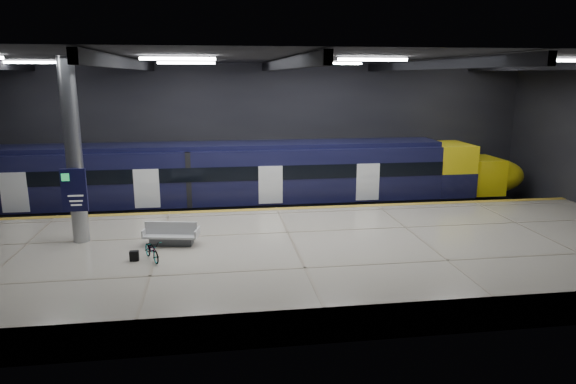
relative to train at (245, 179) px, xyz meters
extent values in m
plane|color=black|center=(1.34, -5.50, -2.06)|extent=(30.00, 30.00, 0.00)
cube|color=black|center=(1.34, 2.50, 1.94)|extent=(30.00, 0.10, 8.00)
cube|color=black|center=(1.34, -13.50, 1.94)|extent=(30.00, 0.10, 8.00)
cube|color=black|center=(1.34, -5.50, 5.94)|extent=(30.00, 16.00, 0.10)
cube|color=black|center=(-4.66, -5.50, 5.69)|extent=(0.25, 16.00, 0.40)
cube|color=black|center=(1.34, -5.50, 5.69)|extent=(0.25, 16.00, 0.40)
cube|color=black|center=(7.34, -5.50, 5.69)|extent=(0.25, 16.00, 0.40)
cube|color=black|center=(13.34, -5.50, 5.69)|extent=(0.25, 16.00, 0.40)
cube|color=white|center=(-2.66, -7.50, 5.82)|extent=(2.60, 0.18, 0.10)
cube|color=white|center=(4.34, -7.50, 5.82)|extent=(2.60, 0.18, 0.10)
cube|color=white|center=(11.34, -7.50, 5.82)|extent=(2.60, 0.18, 0.10)
cube|color=white|center=(-9.66, -1.50, 5.82)|extent=(2.60, 0.18, 0.10)
cube|color=white|center=(-2.66, -1.50, 5.82)|extent=(2.60, 0.18, 0.10)
cube|color=white|center=(4.34, -1.50, 5.82)|extent=(2.60, 0.18, 0.10)
cube|color=white|center=(11.34, -1.50, 5.82)|extent=(2.60, 0.18, 0.10)
cube|color=#BDB1A0|center=(1.34, -8.00, -1.51)|extent=(30.00, 11.00, 1.10)
cube|color=gold|center=(1.34, -2.75, -0.95)|extent=(30.00, 0.40, 0.01)
cube|color=gray|center=(1.34, -0.72, -1.98)|extent=(30.00, 0.08, 0.16)
cube|color=gray|center=(1.34, 0.72, -1.98)|extent=(30.00, 0.08, 0.16)
cube|color=black|center=(-1.80, 0.00, -1.51)|extent=(24.00, 2.58, 0.80)
cube|color=black|center=(-1.80, 0.00, 0.27)|extent=(24.00, 2.80, 2.75)
cube|color=black|center=(-1.80, 0.00, 1.76)|extent=(24.00, 2.30, 0.24)
cube|color=black|center=(-1.80, -1.41, 0.54)|extent=(24.00, 0.04, 0.70)
cube|color=white|center=(1.20, -1.41, -0.06)|extent=(1.20, 0.05, 1.90)
cube|color=yellow|center=(11.20, 0.00, 0.27)|extent=(2.00, 2.80, 2.75)
ellipsoid|color=yellow|center=(13.80, 0.00, -0.21)|extent=(3.60, 2.52, 1.90)
cube|color=black|center=(11.50, 0.00, 0.44)|extent=(1.60, 2.38, 0.80)
cube|color=#595B60|center=(-3.20, -7.43, -0.81)|extent=(1.63, 0.77, 0.29)
cube|color=silver|center=(-3.20, -7.43, -0.59)|extent=(2.08, 1.18, 0.08)
cube|color=silver|center=(-3.20, -7.43, -0.31)|extent=(1.95, 0.43, 0.49)
cube|color=silver|center=(-4.17, -7.25, -0.47)|extent=(0.21, 0.83, 0.29)
cube|color=silver|center=(-2.24, -7.61, -0.47)|extent=(0.21, 0.83, 0.29)
imported|color=#99999E|center=(-3.74, -9.00, -0.60)|extent=(0.99, 1.43, 0.71)
cube|color=black|center=(-4.34, -9.00, -0.78)|extent=(0.31, 0.19, 0.35)
cylinder|color=#9EA0A5|center=(-6.66, -6.50, 2.49)|extent=(0.60, 0.60, 6.90)
cube|color=#0E0E33|center=(-6.66, -6.92, 1.14)|extent=(0.90, 0.12, 1.60)
camera|label=1|loc=(-1.50, -26.23, 5.25)|focal=32.00mm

